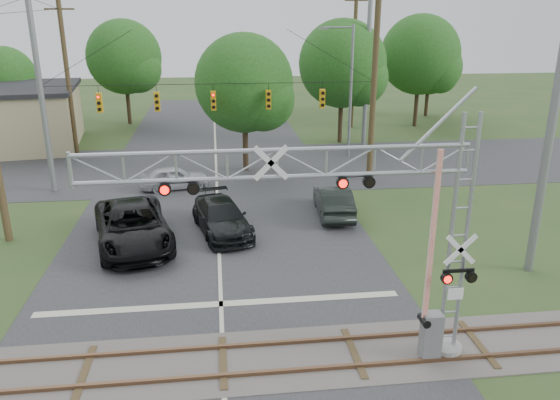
{
  "coord_description": "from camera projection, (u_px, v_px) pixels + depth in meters",
  "views": [
    {
      "loc": [
        0.03,
        -11.92,
        9.9
      ],
      "look_at": [
        2.38,
        7.5,
        3.19
      ],
      "focal_mm": 35.0,
      "sensor_mm": 36.0,
      "label": 1
    }
  ],
  "objects": [
    {
      "name": "sedan_silver",
      "position": [
        174.0,
        178.0,
        32.29
      ],
      "size": [
        4.22,
        2.3,
        1.36
      ],
      "primitive_type": "imported",
      "rotation": [
        0.0,
        0.0,
        1.75
      ],
      "color": "#A8AAB0",
      "rests_on": "ground"
    },
    {
      "name": "car_dark",
      "position": [
        222.0,
        217.0,
        25.79
      ],
      "size": [
        3.23,
        5.59,
        1.52
      ],
      "primitive_type": "imported",
      "rotation": [
        0.0,
        0.0,
        0.22
      ],
      "color": "black",
      "rests_on": "ground"
    },
    {
      "name": "road_main",
      "position": [
        219.0,
        253.0,
        23.79
      ],
      "size": [
        14.0,
        90.0,
        0.02
      ],
      "primitive_type": "cube",
      "color": "#2B2C2E",
      "rests_on": "ground"
    },
    {
      "name": "treeline",
      "position": [
        248.0,
        66.0,
        44.89
      ],
      "size": [
        50.3,
        24.0,
        9.94
      ],
      "color": "#322416",
      "rests_on": "ground"
    },
    {
      "name": "railroad_track",
      "position": [
        223.0,
        362.0,
        16.27
      ],
      "size": [
        90.0,
        3.2,
        0.17
      ],
      "color": "#514B46",
      "rests_on": "ground"
    },
    {
      "name": "utility_poles",
      "position": [
        280.0,
        77.0,
        34.11
      ],
      "size": [
        24.77,
        30.07,
        13.52
      ],
      "color": "#41331E",
      "rests_on": "ground"
    },
    {
      "name": "traffic_signal_span",
      "position": [
        229.0,
        91.0,
        31.45
      ],
      "size": [
        19.34,
        0.36,
        11.5
      ],
      "color": "slate",
      "rests_on": "ground"
    },
    {
      "name": "crossing_gantry",
      "position": [
        350.0,
        219.0,
        14.85
      ],
      "size": [
        10.95,
        0.95,
        7.44
      ],
      "color": "gray",
      "rests_on": "ground"
    },
    {
      "name": "pickup_black",
      "position": [
        133.0,
        226.0,
        24.3
      ],
      "size": [
        4.48,
        7.17,
        1.85
      ],
      "primitive_type": "imported",
      "rotation": [
        0.0,
        0.0,
        0.23
      ],
      "color": "black",
      "rests_on": "ground"
    },
    {
      "name": "streetlight",
      "position": [
        348.0,
        85.0,
        38.32
      ],
      "size": [
        2.45,
        0.26,
        9.21
      ],
      "color": "slate",
      "rests_on": "ground"
    },
    {
      "name": "suv_dark",
      "position": [
        333.0,
        201.0,
        28.01
      ],
      "size": [
        1.91,
        4.72,
        1.52
      ],
      "primitive_type": "imported",
      "rotation": [
        0.0,
        0.0,
        3.08
      ],
      "color": "black",
      "rests_on": "ground"
    },
    {
      "name": "road_cross",
      "position": [
        216.0,
        167.0,
        36.93
      ],
      "size": [
        90.0,
        12.0,
        0.02
      ],
      "primitive_type": "cube",
      "color": "#2B2C2E",
      "rests_on": "ground"
    }
  ]
}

